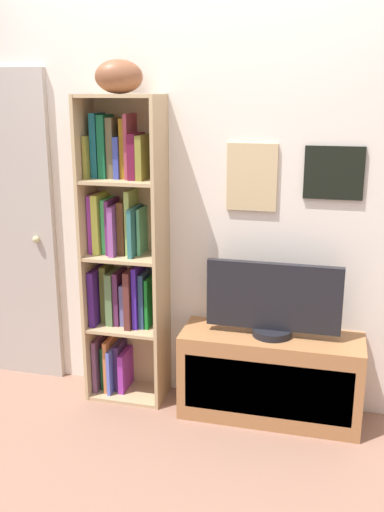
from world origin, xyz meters
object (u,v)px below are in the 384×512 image
(football, at_px, (119,77))
(tv_stand, at_px, (270,376))
(television, at_px, (273,301))
(bookshelf, at_px, (122,253))

(football, relative_size, tv_stand, 0.25)
(television, bearing_deg, football, 177.71)
(bookshelf, distance_m, football, 1.00)
(football, distance_m, tv_stand, 1.86)
(bookshelf, xyz_separation_m, football, (0.03, -0.04, 1.00))
(bookshelf, xyz_separation_m, television, (0.91, -0.07, -0.19))
(bookshelf, relative_size, television, 2.43)
(bookshelf, height_order, tv_stand, bookshelf)
(tv_stand, xyz_separation_m, television, (0.00, 0.00, 0.46))
(football, distance_m, television, 1.47)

